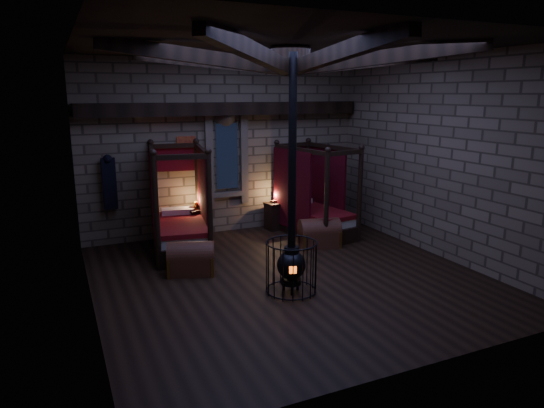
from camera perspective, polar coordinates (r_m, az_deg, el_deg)
name	(u,v)px	position (r m, az deg, el deg)	size (l,w,h in m)	color
room	(288,74)	(8.78, 1.85, 15.07)	(7.02, 7.02, 4.29)	black
bed_left	(180,226)	(10.87, -10.76, -2.53)	(1.48, 2.33, 2.28)	black
bed_right	(314,213)	(11.97, 4.93, -1.03)	(1.40, 2.22, 2.18)	black
trunk_left	(191,259)	(9.53, -9.49, -6.42)	(1.01, 0.81, 0.65)	#572B1B
trunk_right	(319,234)	(11.08, 5.58, -3.51)	(1.00, 0.76, 0.66)	#572B1B
nightstand_left	(196,224)	(11.65, -8.88, -2.29)	(0.57, 0.56, 0.92)	black
nightstand_right	(274,216)	(12.37, 0.28, -1.39)	(0.51, 0.49, 0.76)	black
stove	(291,260)	(8.46, 2.29, -6.65)	(0.90, 0.90, 4.05)	black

